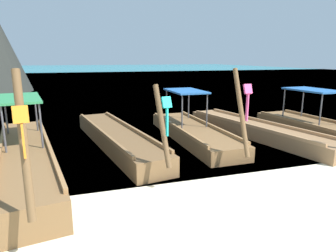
# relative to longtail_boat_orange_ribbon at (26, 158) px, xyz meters

# --- Properties ---
(ground) EXTENTS (120.00, 120.00, 0.00)m
(ground) POSITION_rel_longtail_boat_orange_ribbon_xyz_m (3.89, -4.14, -0.37)
(ground) COLOR beige
(sea_water) EXTENTS (120.00, 120.00, 0.00)m
(sea_water) POSITION_rel_longtail_boat_orange_ribbon_xyz_m (3.89, 58.17, -0.36)
(sea_water) COLOR #147A89
(sea_water) RESTS_ON ground
(longtail_boat_orange_ribbon) EXTENTS (2.25, 7.46, 2.74)m
(longtail_boat_orange_ribbon) POSITION_rel_longtail_boat_orange_ribbon_xyz_m (0.00, 0.00, 0.00)
(longtail_boat_orange_ribbon) COLOR brown
(longtail_boat_orange_ribbon) RESTS_ON ground
(longtail_boat_turquoise_ribbon) EXTENTS (2.18, 7.17, 2.31)m
(longtail_boat_turquoise_ribbon) POSITION_rel_longtail_boat_orange_ribbon_xyz_m (2.55, 1.54, -0.09)
(longtail_boat_turquoise_ribbon) COLOR brown
(longtail_boat_turquoise_ribbon) RESTS_ON ground
(longtail_boat_pink_ribbon) EXTENTS (1.44, 6.42, 2.63)m
(longtail_boat_pink_ribbon) POSITION_rel_longtail_boat_orange_ribbon_xyz_m (5.28, 1.62, -0.07)
(longtail_boat_pink_ribbon) COLOR brown
(longtail_boat_pink_ribbon) RESTS_ON ground
(longtail_boat_blue_ribbon) EXTENTS (2.46, 7.20, 2.77)m
(longtail_boat_blue_ribbon) POSITION_rel_longtail_boat_orange_ribbon_xyz_m (7.68, 1.24, -0.11)
(longtail_boat_blue_ribbon) COLOR olive
(longtail_boat_blue_ribbon) RESTS_ON ground
(longtail_boat_violet_ribbon) EXTENTS (1.75, 6.49, 2.74)m
(longtail_boat_violet_ribbon) POSITION_rel_longtail_boat_orange_ribbon_xyz_m (9.85, 0.21, -0.05)
(longtail_boat_violet_ribbon) COLOR brown
(longtail_boat_violet_ribbon) RESTS_ON ground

